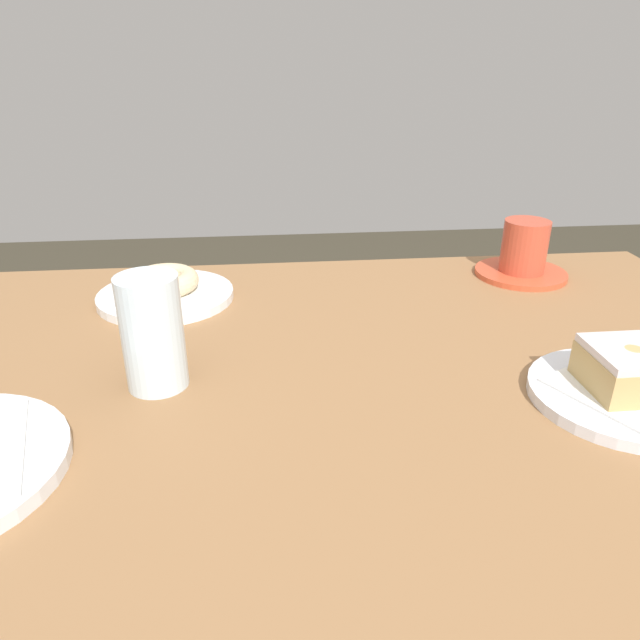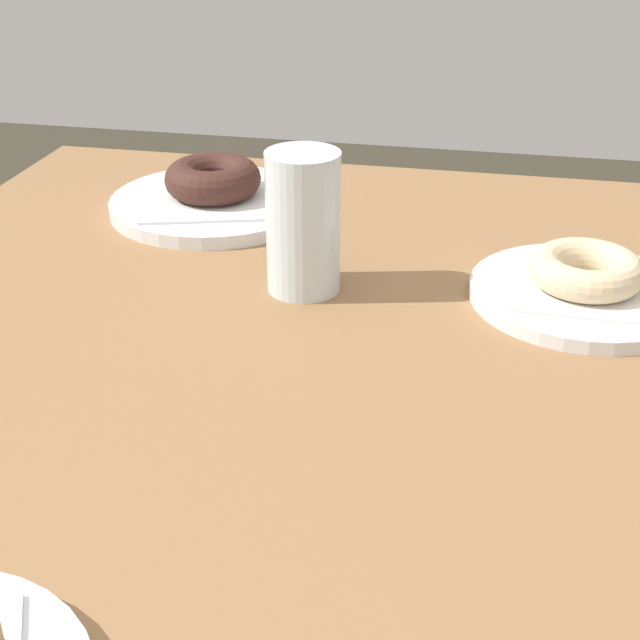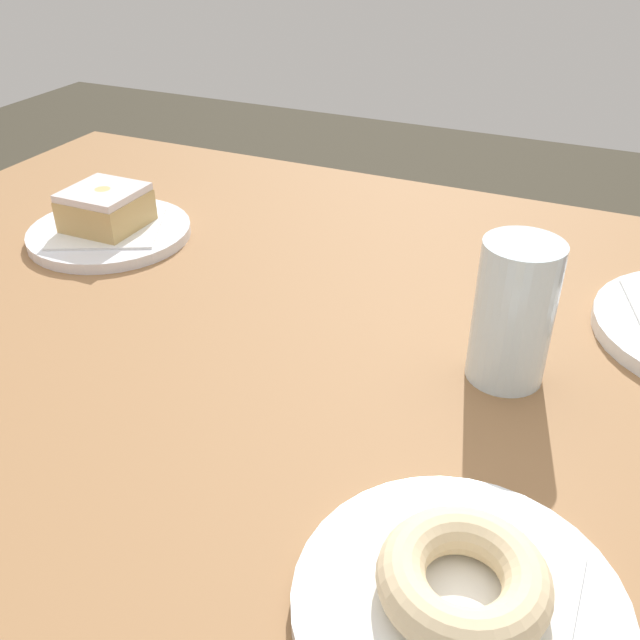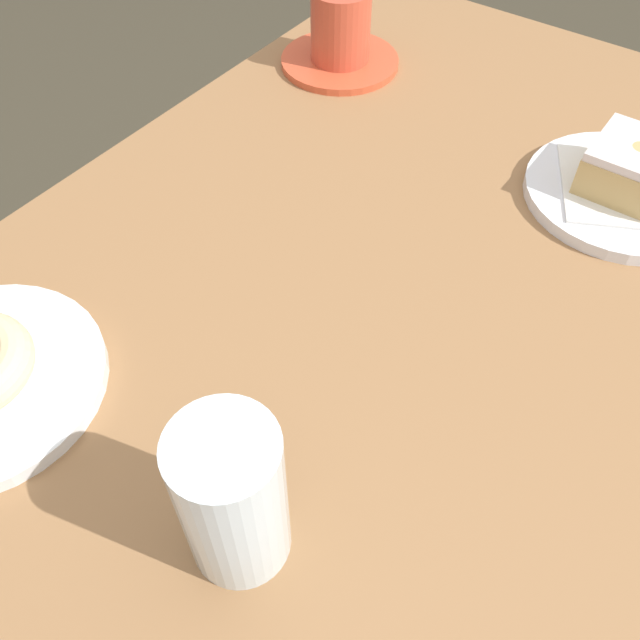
{
  "view_description": "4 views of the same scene",
  "coord_description": "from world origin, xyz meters",
  "px_view_note": "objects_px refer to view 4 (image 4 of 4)",
  "views": [
    {
      "loc": [
        0.09,
        0.58,
        1.05
      ],
      "look_at": [
        0.03,
        -0.07,
        0.75
      ],
      "focal_mm": 32.95,
      "sensor_mm": 36.0,
      "label": 1
    },
    {
      "loc": [
        -0.5,
        -0.17,
        1.07
      ],
      "look_at": [
        0.07,
        -0.05,
        0.76
      ],
      "focal_mm": 49.87,
      "sensor_mm": 36.0,
      "label": 2
    },
    {
      "loc": [
        0.28,
        -0.53,
        1.08
      ],
      "look_at": [
        0.05,
        -0.04,
        0.75
      ],
      "focal_mm": 39.35,
      "sensor_mm": 36.0,
      "label": 3
    },
    {
      "loc": [
        0.33,
        0.14,
        1.16
      ],
      "look_at": [
        0.04,
        -0.07,
        0.73
      ],
      "focal_mm": 37.59,
      "sensor_mm": 36.0,
      "label": 4
    }
  ],
  "objects_px": {
    "plate_glazed_square": "(622,194)",
    "donut_glazed_square": "(634,167)",
    "water_glass": "(233,499)",
    "coffee_cup": "(340,35)"
  },
  "relations": [
    {
      "from": "plate_glazed_square",
      "to": "donut_glazed_square",
      "type": "xyz_separation_m",
      "value": [
        0.0,
        -0.0,
        0.03
      ]
    },
    {
      "from": "donut_glazed_square",
      "to": "water_glass",
      "type": "relative_size",
      "value": 0.66
    },
    {
      "from": "water_glass",
      "to": "plate_glazed_square",
      "type": "bearing_deg",
      "value": 170.38
    },
    {
      "from": "water_glass",
      "to": "coffee_cup",
      "type": "height_order",
      "value": "water_glass"
    },
    {
      "from": "donut_glazed_square",
      "to": "water_glass",
      "type": "xyz_separation_m",
      "value": [
        0.5,
        -0.08,
        0.03
      ]
    },
    {
      "from": "donut_glazed_square",
      "to": "coffee_cup",
      "type": "distance_m",
      "value": 0.38
    },
    {
      "from": "coffee_cup",
      "to": "plate_glazed_square",
      "type": "bearing_deg",
      "value": 82.64
    },
    {
      "from": "plate_glazed_square",
      "to": "donut_glazed_square",
      "type": "bearing_deg",
      "value": -90.0
    },
    {
      "from": "donut_glazed_square",
      "to": "coffee_cup",
      "type": "xyz_separation_m",
      "value": [
        -0.05,
        -0.38,
        -0.0
      ]
    },
    {
      "from": "plate_glazed_square",
      "to": "coffee_cup",
      "type": "relative_size",
      "value": 1.31
    }
  ]
}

